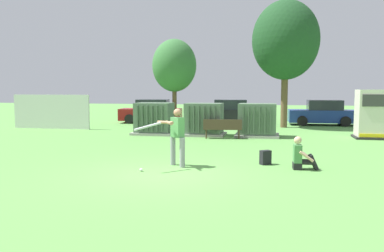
{
  "coord_description": "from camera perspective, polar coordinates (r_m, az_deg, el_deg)",
  "views": [
    {
      "loc": [
        2.88,
        -10.1,
        2.32
      ],
      "look_at": [
        0.03,
        3.5,
        1.0
      ],
      "focal_mm": 36.39,
      "sensor_mm": 36.0,
      "label": 1
    }
  ],
  "objects": [
    {
      "name": "seated_spectator",
      "position": [
        11.72,
        15.68,
        -4.32
      ],
      "size": [
        0.74,
        0.57,
        0.96
      ],
      "color": "black",
      "rests_on": "ground"
    },
    {
      "name": "transformer_mid_east",
      "position": [
        19.27,
        9.55,
        0.79
      ],
      "size": [
        2.1,
        1.7,
        1.62
      ],
      "color": "#9E9B93",
      "rests_on": "ground"
    },
    {
      "name": "transformer_west",
      "position": [
        20.11,
        -5.54,
        1.03
      ],
      "size": [
        2.1,
        1.7,
        1.62
      ],
      "color": "#9E9B93",
      "rests_on": "ground"
    },
    {
      "name": "tree_left",
      "position": [
        26.45,
        -2.6,
        8.81
      ],
      "size": [
        2.96,
        2.96,
        5.66
      ],
      "color": "brown",
      "rests_on": "ground"
    },
    {
      "name": "generator_enclosure",
      "position": [
        20.16,
        24.93,
        1.56
      ],
      "size": [
        1.6,
        1.4,
        2.3
      ],
      "color": "#262626",
      "rests_on": "ground"
    },
    {
      "name": "parked_car_leftmost",
      "position": [
        26.96,
        -5.98,
        2.06
      ],
      "size": [
        4.38,
        2.31,
        1.62
      ],
      "color": "maroon",
      "rests_on": "ground"
    },
    {
      "name": "transformer_mid_west",
      "position": [
        19.51,
        1.79,
        0.92
      ],
      "size": [
        2.1,
        1.7,
        1.62
      ],
      "color": "#9E9B93",
      "rests_on": "ground"
    },
    {
      "name": "parked_car_left_of_center",
      "position": [
        26.15,
        5.4,
        1.97
      ],
      "size": [
        4.36,
        2.27,
        1.62
      ],
      "color": "black",
      "rests_on": "ground"
    },
    {
      "name": "sports_ball",
      "position": [
        11.16,
        -7.48,
        -6.38
      ],
      "size": [
        0.09,
        0.09,
        0.09
      ],
      "primitive_type": "sphere",
      "color": "white",
      "rests_on": "ground"
    },
    {
      "name": "ground_plane",
      "position": [
        10.76,
        -4.0,
        -7.04
      ],
      "size": [
        96.0,
        96.0,
        0.0
      ],
      "primitive_type": "plane",
      "color": "#5B9947"
    },
    {
      "name": "parked_car_right_of_center",
      "position": [
        26.53,
        18.57,
        1.76
      ],
      "size": [
        4.25,
        2.02,
        1.62
      ],
      "color": "navy",
      "rests_on": "ground"
    },
    {
      "name": "tree_center_left",
      "position": [
        24.4,
        13.55,
        12.09
      ],
      "size": [
        3.98,
        3.98,
        7.6
      ],
      "color": "brown",
      "rests_on": "ground"
    },
    {
      "name": "batter",
      "position": [
        11.65,
        -2.38,
        -1.21
      ],
      "size": [
        1.24,
        1.39,
        1.74
      ],
      "color": "gray",
      "rests_on": "ground"
    },
    {
      "name": "fence_panel",
      "position": [
        24.27,
        -19.93,
        1.98
      ],
      "size": [
        4.8,
        0.12,
        2.0
      ],
      "primitive_type": "cube",
      "color": "silver",
      "rests_on": "ground"
    },
    {
      "name": "backpack",
      "position": [
        12.25,
        10.67,
        -4.57
      ],
      "size": [
        0.38,
        0.37,
        0.44
      ],
      "color": "black",
      "rests_on": "ground"
    },
    {
      "name": "park_bench",
      "position": [
        18.26,
        4.49,
        -0.2
      ],
      "size": [
        1.83,
        0.61,
        0.92
      ],
      "color": "#4C3828",
      "rests_on": "ground"
    }
  ]
}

